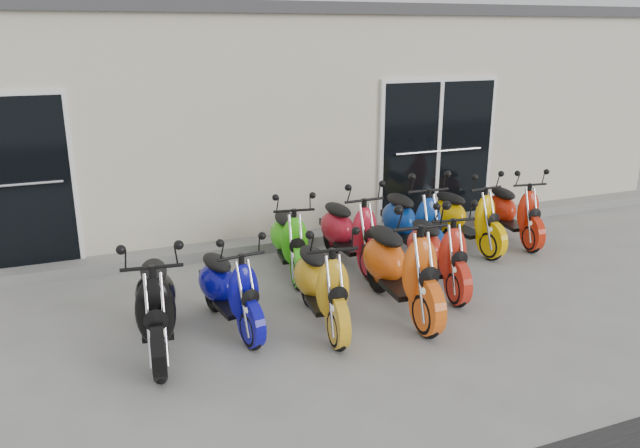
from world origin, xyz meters
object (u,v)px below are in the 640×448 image
(scooter_front_red, at_px, (438,241))
(scooter_back_red, at_px, (350,221))
(scooter_front_black, at_px, (155,291))
(scooter_front_blue, at_px, (229,278))
(scooter_back_green, at_px, (289,230))
(scooter_back_yellow, at_px, (466,208))
(scooter_front_orange_b, at_px, (401,254))
(scooter_back_extra, at_px, (514,203))
(scooter_front_orange_a, at_px, (322,273))
(scooter_back_blue, at_px, (413,213))

(scooter_front_red, distance_m, scooter_back_red, 1.26)
(scooter_front_black, xyz_separation_m, scooter_front_blue, (0.77, 0.22, -0.06))
(scooter_front_blue, height_order, scooter_back_green, scooter_back_green)
(scooter_front_black, relative_size, scooter_back_red, 1.02)
(scooter_back_yellow, bearing_deg, scooter_front_black, -167.79)
(scooter_front_black, relative_size, scooter_front_red, 1.05)
(scooter_front_orange_b, xyz_separation_m, scooter_back_yellow, (1.89, 1.52, -0.09))
(scooter_back_red, bearing_deg, scooter_back_yellow, -1.78)
(scooter_back_green, distance_m, scooter_back_extra, 3.48)
(scooter_front_black, distance_m, scooter_front_red, 3.34)
(scooter_front_blue, height_order, scooter_back_red, scooter_back_red)
(scooter_back_green, height_order, scooter_back_yellow, scooter_back_yellow)
(scooter_front_orange_a, bearing_deg, scooter_back_blue, 42.89)
(scooter_front_red, bearing_deg, scooter_front_orange_b, -143.08)
(scooter_back_yellow, bearing_deg, scooter_front_red, -142.01)
(scooter_front_black, height_order, scooter_front_red, scooter_front_black)
(scooter_back_blue, bearing_deg, scooter_front_orange_a, -140.12)
(scooter_back_blue, relative_size, scooter_back_yellow, 1.09)
(scooter_front_blue, height_order, scooter_front_red, scooter_front_red)
(scooter_front_blue, distance_m, scooter_back_red, 2.24)
(scooter_front_blue, bearing_deg, scooter_back_red, 23.57)
(scooter_front_orange_a, height_order, scooter_back_extra, scooter_front_orange_a)
(scooter_back_red, relative_size, scooter_back_yellow, 1.03)
(scooter_front_blue, bearing_deg, scooter_back_green, 40.34)
(scooter_front_orange_a, relative_size, scooter_back_extra, 1.03)
(scooter_back_blue, xyz_separation_m, scooter_back_yellow, (0.91, 0.07, -0.05))
(scooter_back_red, bearing_deg, scooter_back_green, 174.16)
(scooter_back_extra, bearing_deg, scooter_back_green, -171.18)
(scooter_front_orange_b, distance_m, scooter_back_blue, 1.75)
(scooter_front_blue, relative_size, scooter_back_blue, 0.87)
(scooter_front_orange_a, height_order, scooter_front_red, scooter_front_orange_a)
(scooter_back_yellow, height_order, scooter_back_extra, scooter_back_yellow)
(scooter_front_red, height_order, scooter_back_green, scooter_front_red)
(scooter_front_orange_b, bearing_deg, scooter_back_green, 118.92)
(scooter_front_orange_b, bearing_deg, scooter_front_blue, 173.86)
(scooter_back_red, distance_m, scooter_back_extra, 2.66)
(scooter_back_blue, bearing_deg, scooter_back_red, 179.68)
(scooter_front_black, relative_size, scooter_back_yellow, 1.05)
(scooter_back_blue, height_order, scooter_back_extra, scooter_back_blue)
(scooter_front_black, bearing_deg, scooter_front_red, 12.58)
(scooter_front_black, bearing_deg, scooter_back_extra, 22.07)
(scooter_back_yellow, bearing_deg, scooter_front_blue, -167.38)
(scooter_front_black, bearing_deg, scooter_front_orange_a, 4.10)
(scooter_front_orange_b, height_order, scooter_back_blue, scooter_front_orange_b)
(scooter_front_blue, bearing_deg, scooter_front_orange_a, -26.63)
(scooter_front_blue, distance_m, scooter_front_red, 2.56)
(scooter_front_red, xyz_separation_m, scooter_back_yellow, (1.16, 1.10, -0.00))
(scooter_front_blue, xyz_separation_m, scooter_front_red, (2.55, 0.12, 0.03))
(scooter_front_orange_b, distance_m, scooter_back_red, 1.50)
(scooter_front_orange_a, xyz_separation_m, scooter_back_red, (1.00, 1.49, 0.02))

